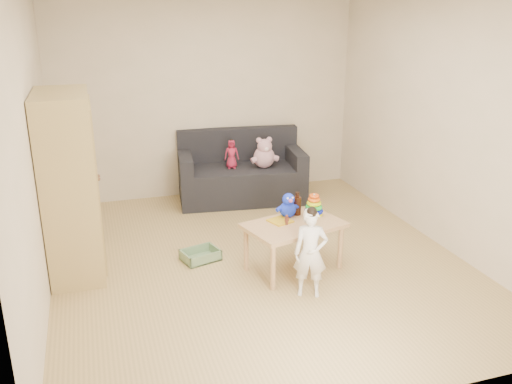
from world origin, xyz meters
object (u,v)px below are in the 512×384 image
object	(u,v)px
sofa	(241,183)
play_table	(293,246)
wardrobe	(70,185)
toddler	(310,254)

from	to	relation	value
sofa	play_table	distance (m)	2.10
wardrobe	play_table	size ratio (longest dim) A/B	1.90
play_table	wardrobe	bearing A→B (deg)	162.37
sofa	toddler	world-z (taller)	toddler
wardrobe	toddler	distance (m)	2.33
wardrobe	play_table	world-z (taller)	wardrobe
sofa	play_table	bearing A→B (deg)	-85.01
toddler	play_table	bearing A→B (deg)	108.14
play_table	toddler	distance (m)	0.54
wardrobe	play_table	xyz separation A→B (m)	(2.02, -0.64, -0.63)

